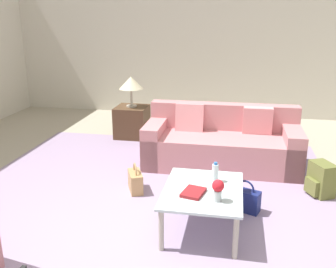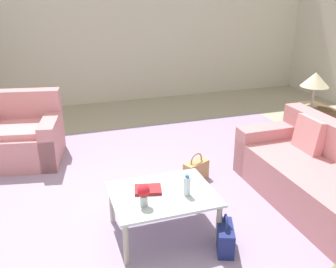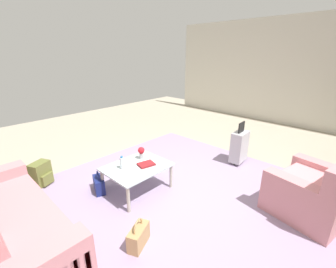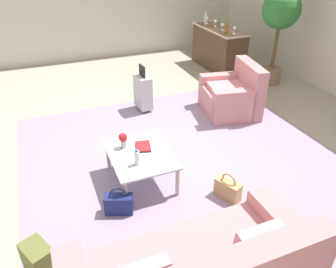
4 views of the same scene
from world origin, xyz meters
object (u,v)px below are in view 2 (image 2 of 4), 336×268
Objects in this scene: water_bottle at (187,186)px; handbag_tan at (196,170)px; coffee_table at (163,198)px; table_lamp at (315,80)px; side_table at (309,124)px; handbag_navy at (225,237)px; armchair at (23,138)px; coffee_table_book at (148,190)px; flower_vase at (144,193)px; couch at (327,181)px.

handbag_tan is (0.50, 0.97, -0.40)m from water_bottle.
table_lamp is at bearing 28.18° from coffee_table.
side_table is (2.60, 1.60, -0.26)m from water_bottle.
water_bottle is 0.57× the size of handbag_navy.
side_table is at bearing 16.66° from handbag_tan.
armchair reaches higher than coffee_table.
handbag_tan is (0.70, 0.87, -0.25)m from coffee_table.
coffee_table_book is (1.17, -2.09, 0.14)m from armchair.
flower_vase is at bearing -132.03° from handbag_tan.
table_lamp is 1.45× the size of handbag_navy.
couch reaches higher than water_bottle.
couch is at bearing 8.12° from coffee_table_book.
flower_vase reaches higher than handbag_navy.
couch is 1.61m from water_bottle.
coffee_table_book is at bearing 138.87° from handbag_navy.
flower_vase is 0.57× the size of handbag_tan.
armchair reaches higher than handbag_navy.
side_table is (4.09, -0.67, -0.03)m from armchair.
handbag_navy is (0.25, -0.32, -0.40)m from water_bottle.
flower_vase is (-0.22, -0.15, 0.18)m from coffee_table.
coffee_table is 0.66m from handbag_navy.
flower_vase reaches higher than coffee_table.
handbag_navy is at bearing -27.63° from coffee_table_book.
handbag_tan is (0.92, 1.02, -0.43)m from flower_vase.
side_table is (2.92, 1.42, -0.18)m from coffee_table_book.
water_bottle is at bearing -56.80° from armchair.
coffee_table is 1.76× the size of side_table.
armchair is 2.52m from coffee_table.
armchair is 2.19× the size of table_lamp.
armchair reaches higher than water_bottle.
water_bottle is 0.38m from coffee_table_book.
water_bottle is at bearing -26.57° from coffee_table.
flower_vase reaches higher than water_bottle.
side_table is 0.67m from table_lamp.
handbag_tan is at bearing -163.34° from side_table.
table_lamp reaches higher than handbag_navy.
table_lamp reaches higher than handbag_tan.
flower_vase is 0.57× the size of handbag_navy.
coffee_table is 1.15m from handbag_tan.
coffee_table is at bearing 34.29° from flower_vase.
coffee_table reaches higher than handbag_navy.
armchair is at bearing 123.83° from handbag_navy.
flower_vase is (1.07, -2.32, 0.25)m from armchair.
couch is 1.47m from handbag_tan.
coffee_table_book is 1.20× the size of flower_vase.
side_table is (2.80, 1.50, -0.11)m from coffee_table.
coffee_table is at bearing 176.80° from couch.
coffee_table is 2.67× the size of handbag_navy.
side_table is 1.51× the size of handbag_tan.
table_lamp is 1.45× the size of handbag_tan.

